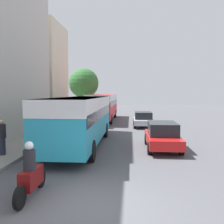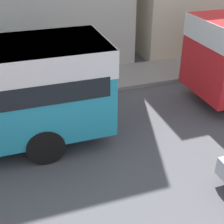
% 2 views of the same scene
% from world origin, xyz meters
% --- Properties ---
extents(ground_plane, '(120.00, 120.00, 0.00)m').
position_xyz_m(ground_plane, '(0.00, 0.00, 0.00)').
color(ground_plane, '#515156').
extents(building_far_terrace, '(6.02, 6.12, 10.32)m').
position_xyz_m(building_far_terrace, '(-9.21, 19.37, 5.16)').
color(building_far_terrace, beige).
rests_on(building_far_terrace, ground_plane).
extents(bus_lead, '(2.49, 10.25, 2.89)m').
position_xyz_m(bus_lead, '(-1.75, 7.63, 1.89)').
color(bus_lead, teal).
rests_on(bus_lead, ground_plane).
extents(bus_following, '(2.54, 11.18, 2.97)m').
position_xyz_m(bus_following, '(-2.00, 21.65, 1.94)').
color(bus_following, red).
rests_on(bus_following, ground_plane).
extents(motorcycle_behind_lead, '(0.38, 2.24, 1.73)m').
position_xyz_m(motorcycle_behind_lead, '(-1.85, 0.44, 0.68)').
color(motorcycle_behind_lead, maroon).
rests_on(motorcycle_behind_lead, ground_plane).
extents(car_crossing, '(1.81, 4.12, 1.51)m').
position_xyz_m(car_crossing, '(2.91, 7.31, 0.78)').
color(car_crossing, red).
rests_on(car_crossing, ground_plane).
extents(car_far_curb, '(1.82, 4.17, 1.39)m').
position_xyz_m(car_far_curb, '(2.30, 16.59, 0.73)').
color(car_far_curb, '#B7B7BC').
rests_on(car_far_curb, ground_plane).
extents(pedestrian_near_curb, '(0.34, 0.34, 1.69)m').
position_xyz_m(pedestrian_near_curb, '(-4.55, 12.09, 1.02)').
color(pedestrian_near_curb, '#232838').
rests_on(pedestrian_near_curb, sidewalk).
extents(pedestrian_walking_away, '(0.38, 0.38, 1.71)m').
position_xyz_m(pedestrian_walking_away, '(-5.07, 4.83, 1.03)').
color(pedestrian_walking_away, '#232838').
rests_on(pedestrian_walking_away, sidewalk).
extents(street_tree, '(4.00, 4.00, 6.30)m').
position_xyz_m(street_tree, '(-5.21, 26.86, 4.44)').
color(street_tree, brown).
rests_on(street_tree, sidewalk).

